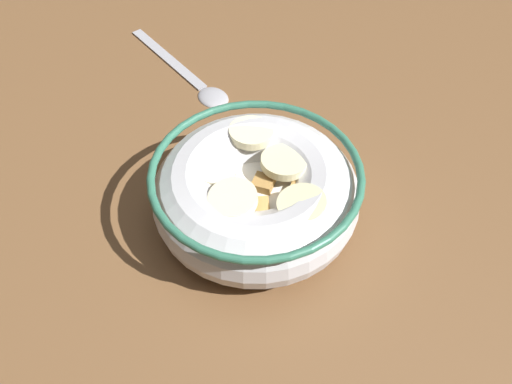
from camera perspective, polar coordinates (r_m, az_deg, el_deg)
name	(u,v)px	position (r cm, az deg, el deg)	size (l,w,h in cm)	color
ground_plane	(256,225)	(44.61, 0.00, -3.35)	(102.14, 102.14, 2.00)	brown
cereal_bowl	(256,193)	(41.54, 0.00, -0.06)	(15.52, 15.52, 5.61)	silver
spoon	(195,80)	(55.77, -6.23, 11.25)	(14.02, 10.23, 0.80)	#A5A5AD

